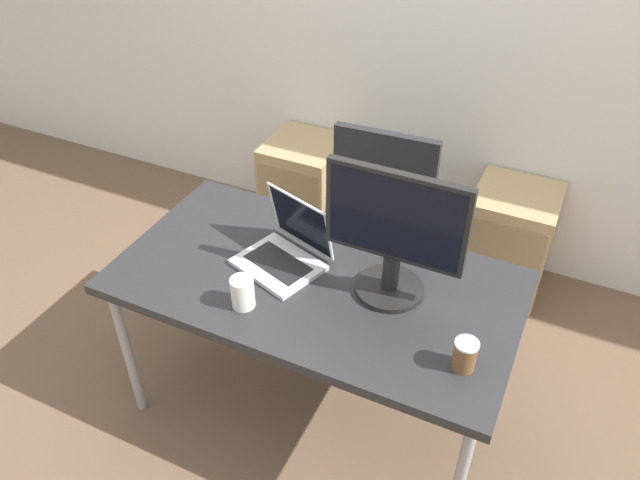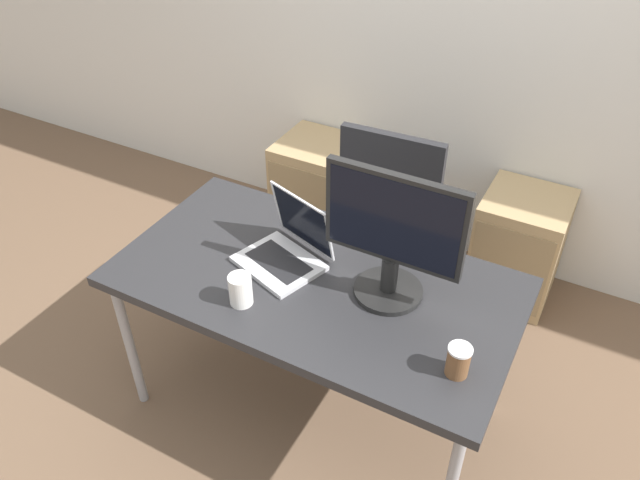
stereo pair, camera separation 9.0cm
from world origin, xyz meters
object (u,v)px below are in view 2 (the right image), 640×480
cabinet_left (316,187)px  monitor (393,237)px  office_chair (397,242)px  laptop_center (287,249)px  coffee_cup_white (240,290)px  coffee_cup_brown (458,361)px  cabinet_right (518,247)px

cabinet_left → monitor: (0.89, -1.08, 0.70)m
office_chair → cabinet_left: office_chair is taller
laptop_center → monitor: bearing=1.7°
coffee_cup_white → coffee_cup_brown: 0.77m
monitor → coffee_cup_white: (-0.43, -0.29, -0.19)m
cabinet_left → coffee_cup_white: (0.45, -1.37, 0.50)m
cabinet_left → coffee_cup_brown: coffee_cup_brown is taller
office_chair → laptop_center: (-0.18, -0.71, 0.38)m
cabinet_right → coffee_cup_white: bearing=-117.4°
cabinet_left → cabinet_right: same height
office_chair → laptop_center: office_chair is taller
coffee_cup_white → monitor: bearing=33.7°
laptop_center → coffee_cup_brown: 0.78m
office_chair → cabinet_left: bearing=149.5°
cabinet_left → laptop_center: (0.47, -1.10, 0.50)m
coffee_cup_white → coffee_cup_brown: bearing=3.8°
monitor → coffee_cup_brown: bearing=-35.5°
coffee_cup_brown → cabinet_right: bearing=92.4°
monitor → coffee_cup_white: size_ratio=4.23×
monitor → coffee_cup_white: 0.56m
cabinet_left → cabinet_right: bearing=0.0°
coffee_cup_white → coffee_cup_brown: (0.77, 0.05, -0.00)m
monitor → cabinet_left: bearing=129.2°
cabinet_left → laptop_center: 1.29m
office_chair → laptop_center: 0.83m
laptop_center → coffee_cup_white: bearing=-94.3°
cabinet_right → coffee_cup_white: size_ratio=4.97×
laptop_center → coffee_cup_white: size_ratio=3.13×
coffee_cup_white → coffee_cup_brown: coffee_cup_white is taller
cabinet_left → coffee_cup_white: coffee_cup_white is taller
monitor → coffee_cup_brown: size_ratio=4.46×
cabinet_right → monitor: monitor is taller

